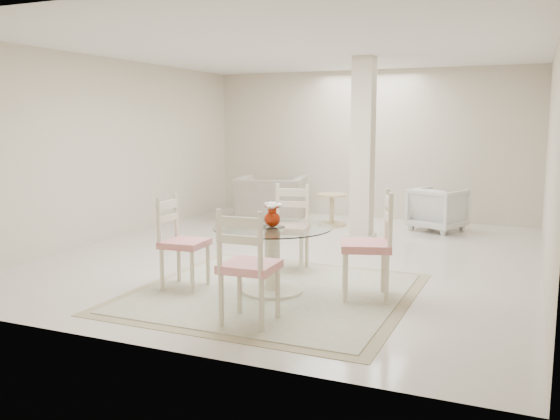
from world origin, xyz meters
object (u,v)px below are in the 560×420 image
at_px(dining_chair_east, 374,237).
at_px(recliner_taupe, 270,198).
at_px(dining_table, 272,260).
at_px(side_table, 332,211).
at_px(dining_chair_south, 246,259).
at_px(dining_chair_north, 290,221).
at_px(dining_chair_west, 179,235).
at_px(column, 363,150).
at_px(armchair_white, 438,209).
at_px(red_vase, 272,215).

height_order(dining_chair_east, recliner_taupe, dining_chair_east).
xyz_separation_m(dining_table, recliner_taupe, (-1.95, 4.27, 0.03)).
bearing_deg(side_table, dining_chair_south, -79.80).
bearing_deg(dining_table, side_table, 99.91).
height_order(dining_chair_north, dining_chair_west, dining_chair_north).
height_order(column, dining_chair_south, column).
bearing_deg(dining_chair_west, armchair_white, -27.47).
height_order(dining_table, dining_chair_south, dining_chair_south).
relative_size(red_vase, armchair_white, 0.33).
relative_size(column, side_table, 4.94).
bearing_deg(red_vase, armchair_white, 76.77).
height_order(red_vase, armchair_white, red_vase).
bearing_deg(dining_chair_south, column, -90.96).
distance_m(recliner_taupe, armchair_white, 2.97).
xyz_separation_m(dining_chair_west, armchair_white, (2.02, 4.55, -0.22)).
bearing_deg(dining_chair_south, red_vase, -81.07).
bearing_deg(dining_chair_north, red_vase, -88.52).
distance_m(dining_chair_east, side_table, 4.29).
bearing_deg(dining_table, armchair_white, 76.76).
height_order(dining_chair_west, dining_chair_south, dining_chair_south).
bearing_deg(dining_chair_west, side_table, -7.18).
relative_size(column, dining_chair_north, 2.40).
bearing_deg(red_vase, column, 88.12).
height_order(column, armchair_white, column).
bearing_deg(dining_chair_east, dining_chair_west, -96.10).
height_order(recliner_taupe, side_table, recliner_taupe).
bearing_deg(column, recliner_taupe, 149.11).
bearing_deg(dining_chair_west, column, -22.22).
distance_m(dining_chair_north, armchair_white, 3.58).
height_order(dining_chair_north, side_table, dining_chair_north).
relative_size(dining_table, dining_chair_south, 1.06).
relative_size(dining_table, armchair_white, 1.57).
height_order(dining_chair_north, dining_chair_south, dining_chair_south).
height_order(dining_table, armchair_white, armchair_white).
bearing_deg(dining_table, column, 88.11).
distance_m(column, armchair_white, 1.88).
relative_size(dining_table, dining_chair_west, 1.12).
bearing_deg(dining_chair_east, armchair_white, 161.62).
bearing_deg(recliner_taupe, armchair_white, 170.06).
height_order(red_vase, dining_chair_north, dining_chair_north).
bearing_deg(recliner_taupe, red_vase, 103.06).
height_order(red_vase, side_table, red_vase).
bearing_deg(dining_chair_north, dining_table, -88.56).
height_order(recliner_taupe, armchair_white, recliner_taupe).
height_order(dining_chair_north, recliner_taupe, dining_chair_north).
relative_size(dining_chair_south, armchair_white, 1.48).
height_order(red_vase, dining_chair_south, dining_chair_south).
xyz_separation_m(dining_chair_north, armchair_white, (1.24, 3.35, -0.24)).
xyz_separation_m(dining_chair_south, recliner_taupe, (-2.15, 5.28, -0.21)).
relative_size(red_vase, recliner_taupe, 0.21).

